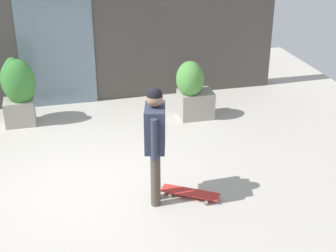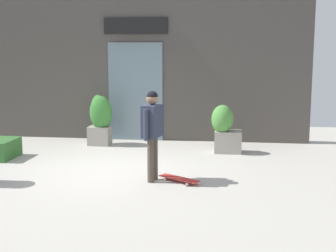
{
  "view_description": "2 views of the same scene",
  "coord_description": "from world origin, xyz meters",
  "views": [
    {
      "loc": [
        -0.31,
        -6.4,
        3.88
      ],
      "look_at": [
        1.16,
        -0.41,
        1.0
      ],
      "focal_mm": 52.8,
      "sensor_mm": 36.0,
      "label": 1
    },
    {
      "loc": [
        2.31,
        -9.15,
        2.45
      ],
      "look_at": [
        1.16,
        -0.41,
        1.0
      ],
      "focal_mm": 50.6,
      "sensor_mm": 36.0,
      "label": 2
    }
  ],
  "objects": [
    {
      "name": "building_facade",
      "position": [
        -0.01,
        3.36,
        1.87
      ],
      "size": [
        8.74,
        0.31,
        3.76
      ],
      "color": "#4C4742",
      "rests_on": "ground_plane"
    },
    {
      "name": "planter_box_right",
      "position": [
        2.2,
        1.92,
        0.59
      ],
      "size": [
        0.71,
        0.57,
        1.14
      ],
      "color": "gray",
      "rests_on": "ground_plane"
    },
    {
      "name": "ground_plane",
      "position": [
        0.0,
        0.0,
        0.0
      ],
      "size": [
        12.0,
        12.0,
        0.0
      ],
      "primitive_type": "plane",
      "color": "#B2ADA3"
    },
    {
      "name": "skateboard",
      "position": [
        1.41,
        -0.71,
        0.06
      ],
      "size": [
        0.81,
        0.61,
        0.08
      ],
      "rotation": [
        0.0,
        0.0,
        -0.56
      ],
      "color": "red",
      "rests_on": "ground_plane"
    },
    {
      "name": "skateboarder",
      "position": [
        0.91,
        -0.71,
        1.04
      ],
      "size": [
        0.37,
        0.63,
        1.69
      ],
      "rotation": [
        0.0,
        0.0,
        -0.25
      ],
      "color": "#4C4238",
      "rests_on": "ground_plane"
    },
    {
      "name": "planter_box_left",
      "position": [
        -0.96,
        2.44,
        0.73
      ],
      "size": [
        0.62,
        0.63,
        1.29
      ],
      "color": "gray",
      "rests_on": "ground_plane"
    }
  ]
}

